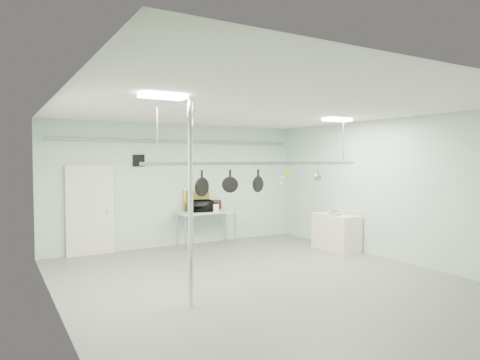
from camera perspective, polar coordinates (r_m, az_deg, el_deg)
floor at (r=8.20m, az=2.93°, el=-13.34°), size 8.00×8.00×0.00m
ceiling at (r=7.94m, az=2.98°, el=9.39°), size 7.00×8.00×0.02m
back_wall at (r=11.45m, az=-8.08°, el=-0.67°), size 7.00×0.02×3.20m
right_wall at (r=10.24m, az=19.50°, el=-1.18°), size 0.02×8.00×3.20m
door at (r=10.79m, az=-19.37°, el=-3.93°), size 1.10×0.10×2.20m
wall_vent at (r=11.04m, az=-13.36°, el=2.54°), size 0.30×0.04×0.30m
conduit_pipe at (r=11.35m, az=-7.95°, el=5.11°), size 6.60×0.07×0.07m
chrome_pole at (r=6.57m, az=-6.62°, el=-3.12°), size 0.08×0.08×3.20m
prep_table at (r=11.40m, az=-4.51°, el=-4.53°), size 1.60×0.70×0.91m
side_cabinet at (r=11.09m, az=12.68°, el=-6.79°), size 0.60×1.20×0.90m
pot_rack at (r=8.24m, az=2.98°, el=2.45°), size 4.80×0.06×1.00m
light_panel_left at (r=6.23m, az=-10.24°, el=10.93°), size 0.65×0.30×0.05m
light_panel_right at (r=9.88m, az=12.83°, el=7.82°), size 0.65×0.30×0.05m
microwave at (r=11.32m, az=-5.14°, el=-3.45°), size 0.59×0.44×0.30m
coffee_canister at (r=11.30m, az=-3.31°, el=-3.69°), size 0.22×0.22×0.21m
painting_large at (r=11.59m, az=-5.66°, el=-2.62°), size 0.79×0.18×0.58m
painting_small at (r=11.85m, az=-3.16°, el=-3.29°), size 0.30×0.10×0.25m
fruit_bowl at (r=10.90m, az=12.59°, el=-4.34°), size 0.38×0.38×0.09m
skillet_left at (r=7.62m, az=-5.11°, el=-0.39°), size 0.34×0.17×0.46m
skillet_mid at (r=7.88m, az=-1.34°, el=-0.14°), size 0.28×0.20×0.42m
skillet_right at (r=8.20m, az=2.43°, el=-0.01°), size 0.31×0.16×0.42m
whisk at (r=8.51m, az=5.57°, el=0.48°), size 0.21×0.21×0.29m
grater at (r=8.60m, az=6.39°, el=0.77°), size 0.09×0.02×0.21m
saucepan at (r=9.08m, az=10.29°, el=0.71°), size 0.15×0.11×0.26m
fruit_cluster at (r=10.89m, az=12.59°, el=-4.13°), size 0.24×0.24×0.09m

